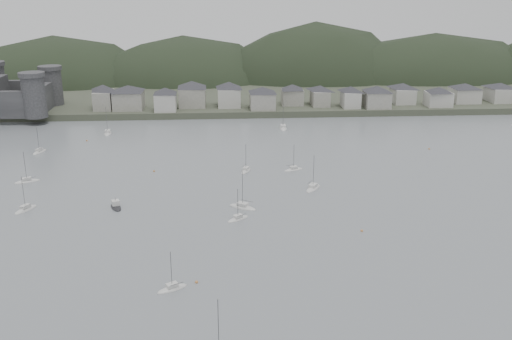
{
  "coord_description": "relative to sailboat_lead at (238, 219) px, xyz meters",
  "views": [
    {
      "loc": [
        -10.8,
        -86.62,
        59.13
      ],
      "look_at": [
        0.0,
        75.0,
        6.0
      ],
      "focal_mm": 39.69,
      "sensor_mm": 36.0,
      "label": 1
    }
  ],
  "objects": [
    {
      "name": "motor_launch_far",
      "position": [
        -33.69,
        10.75,
        0.12
      ],
      "size": [
        4.86,
        7.49,
        3.7
      ],
      "rotation": [
        0.0,
        0.0,
        3.5
      ],
      "color": "black",
      "rests_on": "ground"
    },
    {
      "name": "ground",
      "position": [
        6.37,
        -51.52,
        -0.18
      ],
      "size": [
        900.0,
        900.0,
        0.0
      ],
      "primitive_type": "plane",
      "color": "slate",
      "rests_on": "ground"
    },
    {
      "name": "mooring_buoys",
      "position": [
        7.7,
        6.02,
        -0.03
      ],
      "size": [
        196.28,
        155.87,
        0.7
      ],
      "color": "#C07B40",
      "rests_on": "ground"
    },
    {
      "name": "far_shore_land",
      "position": [
        6.37,
        243.48,
        1.32
      ],
      "size": [
        900.0,
        250.0,
        3.0
      ],
      "primitive_type": "cube",
      "color": "#383D2D",
      "rests_on": "ground"
    },
    {
      "name": "waterfront_town",
      "position": [
        56.95,
        131.82,
        8.48
      ],
      "size": [
        451.48,
        28.46,
        12.92
      ],
      "color": "gray",
      "rests_on": "far_shore_land"
    },
    {
      "name": "forested_ridge",
      "position": [
        11.2,
        217.88,
        -11.47
      ],
      "size": [
        851.55,
        103.94,
        102.57
      ],
      "color": "black",
      "rests_on": "ground"
    },
    {
      "name": "sailboat_lead",
      "position": [
        0.0,
        0.0,
        0.0
      ],
      "size": [
        6.68,
        5.76,
        9.24
      ],
      "rotation": [
        0.0,
        0.0,
        5.35
      ],
      "color": "silver",
      "rests_on": "ground"
    },
    {
      "name": "moored_fleet",
      "position": [
        -20.11,
        13.81,
        -0.01
      ],
      "size": [
        256.41,
        178.52,
        13.19
      ],
      "color": "silver",
      "rests_on": "ground"
    }
  ]
}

